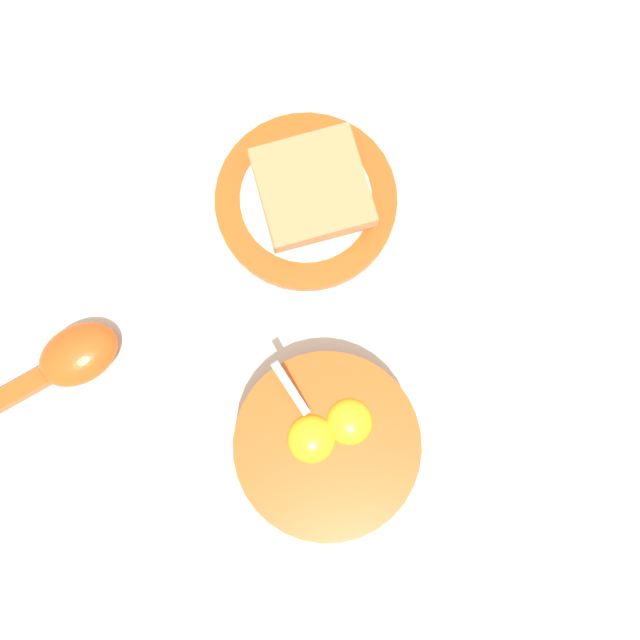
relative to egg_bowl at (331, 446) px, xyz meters
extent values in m
plane|color=beige|center=(0.03, 0.02, -0.03)|extent=(3.00, 3.00, 0.00)
cylinder|color=#DB5119|center=(0.00, 0.00, 0.00)|extent=(0.16, 0.16, 0.05)
cylinder|color=white|center=(0.00, 0.00, 0.00)|extent=(0.14, 0.14, 0.02)
ellipsoid|color=yellow|center=(0.03, 0.00, 0.02)|extent=(0.04, 0.04, 0.02)
ellipsoid|color=yellow|center=(0.00, 0.01, 0.02)|extent=(0.04, 0.04, 0.02)
cylinder|color=black|center=(0.00, 0.02, 0.02)|extent=(0.04, 0.04, 0.00)
ellipsoid|color=silver|center=(0.01, 0.02, 0.02)|extent=(0.03, 0.02, 0.01)
cube|color=silver|center=(0.02, 0.05, 0.04)|extent=(0.02, 0.05, 0.03)
cylinder|color=#DB5119|center=(0.17, 0.15, -0.02)|extent=(0.18, 0.18, 0.02)
cylinder|color=white|center=(0.17, 0.15, -0.01)|extent=(0.13, 0.13, 0.00)
cube|color=#9E7042|center=(0.18, 0.15, 0.00)|extent=(0.14, 0.14, 0.02)
cube|color=tan|center=(0.18, 0.15, 0.02)|extent=(0.14, 0.14, 0.02)
ellipsoid|color=#DB5119|center=(-0.07, 0.23, -0.01)|extent=(0.09, 0.08, 0.03)
cube|color=#DB5119|center=(-0.14, 0.26, -0.02)|extent=(0.08, 0.05, 0.02)
camera|label=1|loc=(0.02, 0.03, 0.57)|focal=35.00mm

